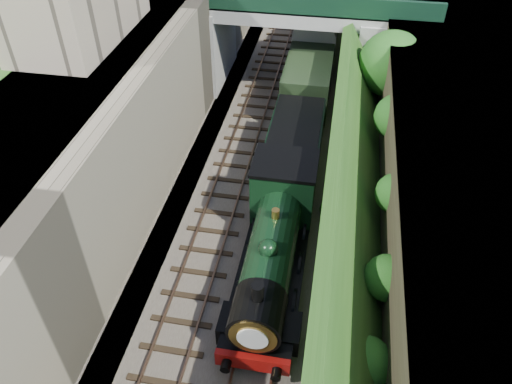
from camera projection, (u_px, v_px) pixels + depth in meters
The scene contains 12 objects.
trackbed at pixel (286, 113), 32.19m from camera, with size 10.00×90.00×0.20m, color #473F38.
retaining_wall at pixel (200, 57), 30.73m from camera, with size 1.00×90.00×7.00m, color #756B56.
street_plateau_left at pixel (146, 53), 31.21m from camera, with size 6.00×90.00×7.00m, color #262628.
street_plateau_right at pixel (450, 83), 28.95m from camera, with size 8.00×90.00×6.25m, color #262628.
embankment_slope at pixel (372, 79), 29.84m from camera, with size 4.38×90.00×6.53m.
track_left at pixel (256, 108), 32.36m from camera, with size 2.50×90.00×0.20m.
track_right at pixel (305, 113), 31.93m from camera, with size 2.50×90.00×0.20m.
road_bridge at pixel (311, 30), 32.49m from camera, with size 16.00×6.40×7.25m.
tree at pixel (393, 65), 27.34m from camera, with size 3.60×3.80×6.60m.
locomotive at pixel (274, 244), 20.80m from camera, with size 3.10×10.23×3.83m.
tender at pixel (295, 149), 26.50m from camera, with size 2.70×6.00×3.05m.
coach_front at pixel (316, 44), 35.68m from camera, with size 2.90×18.00×3.70m.
Camera 1 is at (3.02, -7.76, 17.02)m, focal length 35.00 mm.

